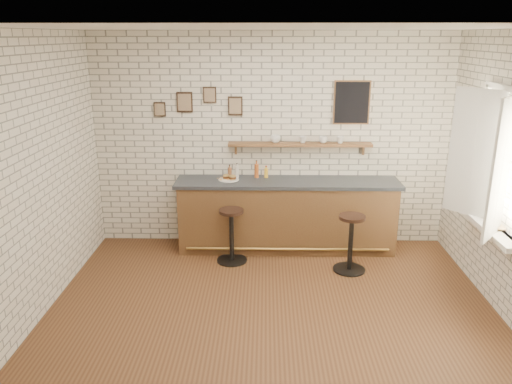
% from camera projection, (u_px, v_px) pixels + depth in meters
% --- Properties ---
extents(ground, '(5.00, 5.00, 0.00)m').
position_uv_depth(ground, '(272.00, 309.00, 5.58)').
color(ground, brown).
rests_on(ground, ground).
extents(bar_counter, '(3.10, 0.65, 1.01)m').
position_uv_depth(bar_counter, '(287.00, 215.00, 7.05)').
color(bar_counter, brown).
rests_on(bar_counter, ground).
extents(sandwich_plate, '(0.28, 0.28, 0.01)m').
position_uv_depth(sandwich_plate, '(229.00, 180.00, 6.93)').
color(sandwich_plate, white).
rests_on(sandwich_plate, bar_counter).
extents(ciabatta_sandwich, '(0.21, 0.15, 0.07)m').
position_uv_depth(ciabatta_sandwich, '(229.00, 177.00, 6.92)').
color(ciabatta_sandwich, '#AF8848').
rests_on(ciabatta_sandwich, sandwich_plate).
extents(potato_chips, '(0.26, 0.18, 0.00)m').
position_uv_depth(potato_chips, '(227.00, 179.00, 6.93)').
color(potato_chips, '#C68B45').
rests_on(potato_chips, sandwich_plate).
extents(bitters_bottle_brown, '(0.06, 0.06, 0.18)m').
position_uv_depth(bitters_bottle_brown, '(230.00, 172.00, 7.04)').
color(bitters_bottle_brown, brown).
rests_on(bitters_bottle_brown, bar_counter).
extents(bitters_bottle_white, '(0.05, 0.05, 0.21)m').
position_uv_depth(bitters_bottle_white, '(237.00, 172.00, 7.03)').
color(bitters_bottle_white, beige).
rests_on(bitters_bottle_white, bar_counter).
extents(bitters_bottle_amber, '(0.06, 0.06, 0.25)m').
position_uv_depth(bitters_bottle_amber, '(257.00, 171.00, 7.02)').
color(bitters_bottle_amber, '#AE4E1C').
rests_on(bitters_bottle_amber, bar_counter).
extents(condiment_bottle_yellow, '(0.05, 0.05, 0.17)m').
position_uv_depth(condiment_bottle_yellow, '(266.00, 173.00, 7.03)').
color(condiment_bottle_yellow, yellow).
rests_on(condiment_bottle_yellow, bar_counter).
extents(bar_stool_left, '(0.41, 0.41, 0.74)m').
position_uv_depth(bar_stool_left, '(232.00, 234.00, 6.67)').
color(bar_stool_left, black).
rests_on(bar_stool_left, ground).
extents(bar_stool_right, '(0.44, 0.44, 0.76)m').
position_uv_depth(bar_stool_right, '(351.00, 241.00, 6.40)').
color(bar_stool_right, black).
rests_on(bar_stool_right, ground).
extents(wall_shelf, '(2.00, 0.18, 0.18)m').
position_uv_depth(wall_shelf, '(300.00, 144.00, 6.95)').
color(wall_shelf, brown).
rests_on(wall_shelf, ground).
extents(shelf_cup_a, '(0.14, 0.14, 0.11)m').
position_uv_depth(shelf_cup_a, '(276.00, 139.00, 6.93)').
color(shelf_cup_a, white).
rests_on(shelf_cup_a, wall_shelf).
extents(shelf_cup_b, '(0.14, 0.14, 0.09)m').
position_uv_depth(shelf_cup_b, '(303.00, 140.00, 6.92)').
color(shelf_cup_b, white).
rests_on(shelf_cup_b, wall_shelf).
extents(shelf_cup_c, '(0.16, 0.16, 0.09)m').
position_uv_depth(shelf_cup_c, '(323.00, 140.00, 6.92)').
color(shelf_cup_c, white).
rests_on(shelf_cup_c, wall_shelf).
extents(shelf_cup_d, '(0.13, 0.13, 0.09)m').
position_uv_depth(shelf_cup_d, '(340.00, 140.00, 6.91)').
color(shelf_cup_d, white).
rests_on(shelf_cup_d, wall_shelf).
extents(back_wall_decor, '(2.96, 0.02, 0.56)m').
position_uv_depth(back_wall_decor, '(288.00, 103.00, 6.85)').
color(back_wall_decor, black).
rests_on(back_wall_decor, ground).
extents(window_sill, '(0.20, 1.35, 0.06)m').
position_uv_depth(window_sill, '(487.00, 226.00, 5.56)').
color(window_sill, white).
rests_on(window_sill, ground).
extents(casement_window, '(0.40, 1.30, 1.56)m').
position_uv_depth(casement_window, '(493.00, 161.00, 5.33)').
color(casement_window, white).
rests_on(casement_window, ground).
extents(book_lower, '(0.19, 0.23, 0.02)m').
position_uv_depth(book_lower, '(490.00, 226.00, 5.45)').
color(book_lower, tan).
rests_on(book_lower, window_sill).
extents(book_upper, '(0.23, 0.26, 0.02)m').
position_uv_depth(book_upper, '(490.00, 225.00, 5.44)').
color(book_upper, tan).
rests_on(book_upper, book_lower).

